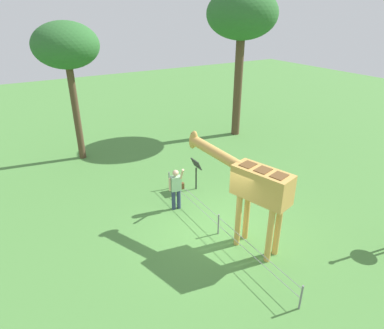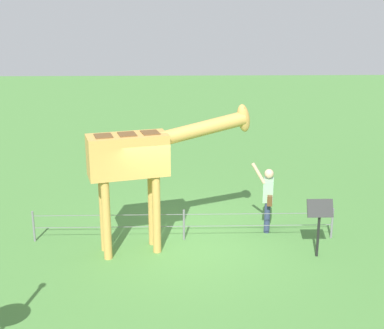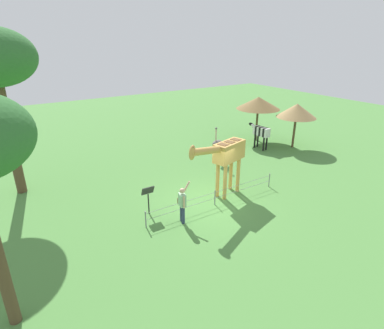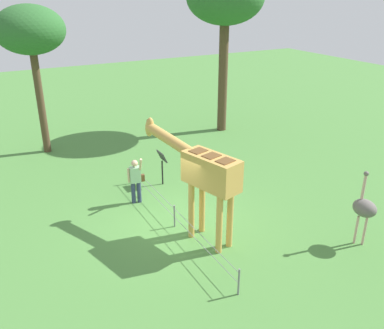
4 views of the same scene
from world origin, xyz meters
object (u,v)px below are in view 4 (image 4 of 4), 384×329
object	(u,v)px
visitor	(136,179)
info_sign	(162,161)
tree_northeast	(30,32)
giraffe	(203,172)
ostrich	(364,208)

from	to	relation	value
visitor	info_sign	size ratio (longest dim) A/B	1.34
tree_northeast	info_sign	world-z (taller)	tree_northeast
tree_northeast	info_sign	distance (m)	7.69
giraffe	ostrich	bearing A→B (deg)	-122.84
giraffe	visitor	distance (m)	3.32
info_sign	ostrich	bearing A→B (deg)	-151.89
giraffe	tree_northeast	size ratio (longest dim) A/B	0.59
visitor	ostrich	world-z (taller)	ostrich
visitor	ostrich	xyz separation A→B (m)	(-5.39, -4.74, 0.27)
ostrich	tree_northeast	xyz separation A→B (m)	(11.85, 6.55, 4.02)
tree_northeast	info_sign	xyz separation A→B (m)	(-5.56, -3.19, -4.24)
visitor	info_sign	world-z (taller)	visitor
giraffe	info_sign	xyz separation A→B (m)	(3.83, -0.45, -1.18)
info_sign	tree_northeast	bearing A→B (deg)	29.84
info_sign	visitor	bearing A→B (deg)	122.85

